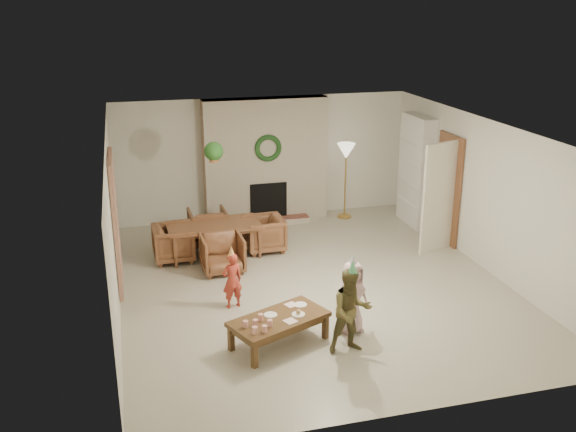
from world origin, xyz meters
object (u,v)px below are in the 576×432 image
object	(u,v)px
dining_chair_far	(208,226)
dining_chair_right	(264,234)
child_pink	(352,297)
dining_chair_near	(222,254)
child_red	(232,280)
child_plaid	(351,311)
coffee_table_top	(279,319)
dining_table	(215,240)
dining_chair_left	(174,243)

from	to	relation	value
dining_chair_far	dining_chair_right	xyz separation A→B (m)	(0.92, -0.69, 0.00)
child_pink	dining_chair_near	bearing A→B (deg)	100.48
child_red	child_plaid	distance (m)	2.05
coffee_table_top	child_red	world-z (taller)	child_red
dining_chair_right	coffee_table_top	distance (m)	3.34
dining_table	dining_chair_near	world-z (taller)	dining_chair_near
child_plaid	dining_chair_far	bearing A→B (deg)	106.03
dining_chair_far	dining_chair_left	distance (m)	1.02
child_red	child_pink	xyz separation A→B (m)	(1.45, -1.14, 0.09)
coffee_table_top	child_plaid	size ratio (longest dim) A/B	1.13
dining_chair_left	child_pink	world-z (taller)	child_pink
dining_chair_left	dining_chair_right	xyz separation A→B (m)	(1.62, 0.05, 0.00)
dining_chair_near	child_plaid	distance (m)	3.19
child_red	dining_chair_left	bearing A→B (deg)	-84.12
dining_chair_near	coffee_table_top	xyz separation A→B (m)	(0.34, -2.55, 0.05)
dining_chair_near	dining_chair_left	size ratio (longest dim) A/B	1.00
child_pink	coffee_table_top	bearing A→B (deg)	165.81
dining_chair_near	dining_chair_left	bearing A→B (deg)	135.00
dining_chair_near	dining_chair_far	xyz separation A→B (m)	(-0.04, 1.44, 0.00)
dining_table	coffee_table_top	distance (m)	3.29
dining_chair_far	child_plaid	size ratio (longest dim) A/B	0.61
dining_chair_near	dining_chair_far	bearing A→B (deg)	90.00
dining_chair_left	child_red	size ratio (longest dim) A/B	0.82
dining_chair_right	child_pink	size ratio (longest dim) A/B	0.68
dining_table	dining_chair_near	xyz separation A→B (m)	(0.02, -0.72, 0.03)
child_red	coffee_table_top	bearing A→B (deg)	95.87
dining_chair_far	child_red	world-z (taller)	child_red
dining_chair_left	dining_chair_right	distance (m)	1.62
dining_chair_near	child_red	size ratio (longest dim) A/B	0.82
dining_chair_right	coffee_table_top	xyz separation A→B (m)	(-0.54, -3.29, 0.05)
coffee_table_top	child_red	size ratio (longest dim) A/B	1.51
child_red	dining_chair_near	bearing A→B (deg)	-105.38
child_plaid	child_pink	world-z (taller)	child_plaid
coffee_table_top	child_pink	xyz separation A→B (m)	(1.04, 0.08, 0.15)
dining_table	child_red	world-z (taller)	child_red
dining_chair_far	coffee_table_top	world-z (taller)	dining_chair_far
dining_chair_right	child_plaid	xyz separation A→B (m)	(0.31, -3.69, 0.25)
coffee_table_top	dining_chair_left	bearing A→B (deg)	84.81
dining_table	dining_chair_left	size ratio (longest dim) A/B	2.34
dining_chair_right	child_pink	distance (m)	3.26
coffee_table_top	child_red	distance (m)	1.29
dining_chair_left	child_red	bearing A→B (deg)	-163.37
dining_chair_far	child_red	bearing A→B (deg)	87.78
dining_chair_left	child_plaid	size ratio (longest dim) A/B	0.61
dining_chair_far	child_red	distance (m)	2.77
dining_chair_far	dining_chair_right	bearing A→B (deg)	141.34
dining_chair_near	coffee_table_top	size ratio (longest dim) A/B	0.54
dining_chair_far	child_pink	bearing A→B (deg)	108.30
dining_table	child_pink	xyz separation A→B (m)	(1.40, -3.19, 0.23)
dining_chair_far	dining_chair_left	xyz separation A→B (m)	(-0.70, -0.74, 0.00)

